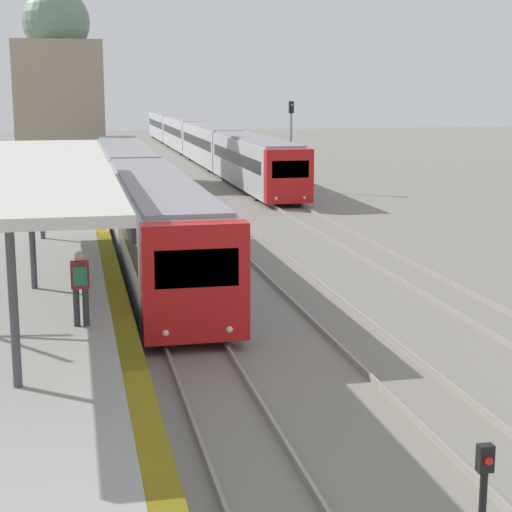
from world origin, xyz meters
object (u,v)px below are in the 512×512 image
Objects in this scene: person_on_platform at (80,282)px; signal_post_near at (483,493)px; train_near at (138,192)px; train_far at (197,138)px; signal_mast_far at (291,135)px.

person_on_platform is 10.49m from signal_post_near.
train_near is 19.96× the size of signal_post_near.
signal_post_near is at bearing -95.10° from train_far.
signal_mast_far is (12.78, 31.26, 1.33)m from person_on_platform.
person_on_platform is at bearing 117.92° from signal_post_near.
train_near is at bearing -127.09° from signal_mast_far.
train_far is (8.13, 38.65, -0.03)m from train_near.
train_near is 27.18m from signal_post_near.
person_on_platform is 18.03m from train_near.
signal_mast_far is (2.02, -25.23, 1.57)m from train_far.
train_far is at bearing 94.57° from signal_mast_far.
signal_post_near is at bearing -85.24° from train_near.
signal_post_near is 0.33× the size of signal_mast_far.
signal_mast_far reaches higher than signal_post_near.
person_on_platform reaches higher than signal_post_near.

